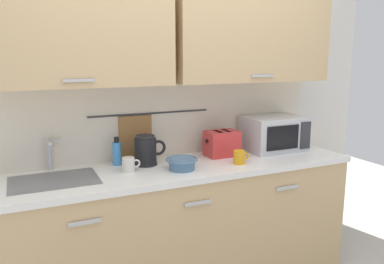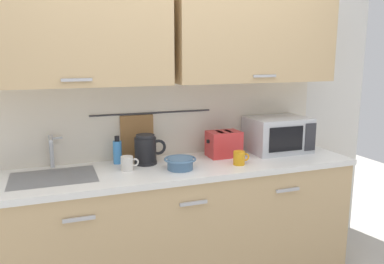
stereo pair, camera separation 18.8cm
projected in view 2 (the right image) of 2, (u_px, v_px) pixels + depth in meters
counter_unit at (177, 226)px, 2.74m from camera, size 2.53×0.64×0.90m
back_wall_assembly at (167, 73)px, 2.75m from camera, size 3.70×0.41×2.50m
sink_faucet at (52, 147)px, 2.56m from camera, size 0.09×0.17×0.22m
microwave at (278, 134)px, 3.02m from camera, size 0.46×0.35×0.27m
electric_kettle at (146, 150)px, 2.67m from camera, size 0.23×0.16×0.21m
dish_soap_bottle at (117, 151)px, 2.68m from camera, size 0.06×0.06×0.20m
mug_near_sink at (127, 163)px, 2.53m from camera, size 0.12×0.08×0.09m
mixing_bowl at (180, 163)px, 2.56m from camera, size 0.21×0.21×0.08m
toaster at (224, 144)px, 2.88m from camera, size 0.26×0.17×0.19m
mug_by_kettle at (239, 158)px, 2.66m from camera, size 0.12×0.08×0.09m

